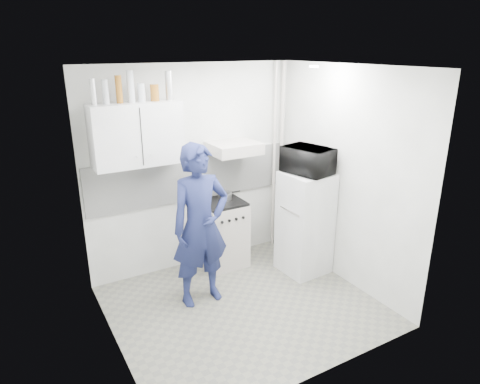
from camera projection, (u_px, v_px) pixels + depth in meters
floor at (243, 306)px, 4.83m from camera, size 2.80×2.80×0.00m
ceiling at (244, 67)px, 3.98m from camera, size 2.80×2.80×0.00m
wall_back at (194, 169)px, 5.43m from camera, size 2.80×0.00×2.80m
wall_left at (106, 225)px, 3.74m from camera, size 0.00×2.60×2.60m
wall_right at (345, 178)px, 5.07m from camera, size 0.00×2.60×2.60m
person at (201, 226)px, 4.67m from camera, size 0.67×0.44×1.84m
stove at (223, 234)px, 5.63m from camera, size 0.54×0.54×0.86m
fridge at (305, 223)px, 5.41m from camera, size 0.57×0.57×1.32m
stove_top at (222, 202)px, 5.49m from camera, size 0.52×0.52×0.03m
saucepan at (225, 196)px, 5.53m from camera, size 0.17×0.17×0.10m
microwave at (308, 160)px, 5.14m from camera, size 0.66×0.52×0.32m
bottle_a at (93, 92)px, 4.39m from camera, size 0.06×0.06×0.27m
bottle_b at (105, 92)px, 4.46m from camera, size 0.07×0.07×0.26m
bottle_c at (119, 89)px, 4.52m from camera, size 0.07×0.07×0.29m
bottle_d at (131, 87)px, 4.57m from camera, size 0.08×0.08×0.34m
canister_a at (142, 93)px, 4.65m from camera, size 0.08×0.08×0.20m
canister_b at (155, 93)px, 4.72m from camera, size 0.10×0.10×0.18m
bottle_e at (169, 86)px, 4.78m from camera, size 0.08×0.08×0.32m
upper_cabinet at (137, 134)px, 4.75m from camera, size 1.00×0.35×0.70m
range_hood at (234, 148)px, 5.35m from camera, size 0.60×0.50×0.14m
backsplash at (194, 177)px, 5.45m from camera, size 2.74×0.03×0.60m
pipe_a at (281, 158)px, 5.98m from camera, size 0.05×0.05×2.60m
pipe_b at (274, 159)px, 5.92m from camera, size 0.04×0.04×2.60m
ceiling_spot_fixture at (314, 66)px, 4.63m from camera, size 0.10×0.10×0.02m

